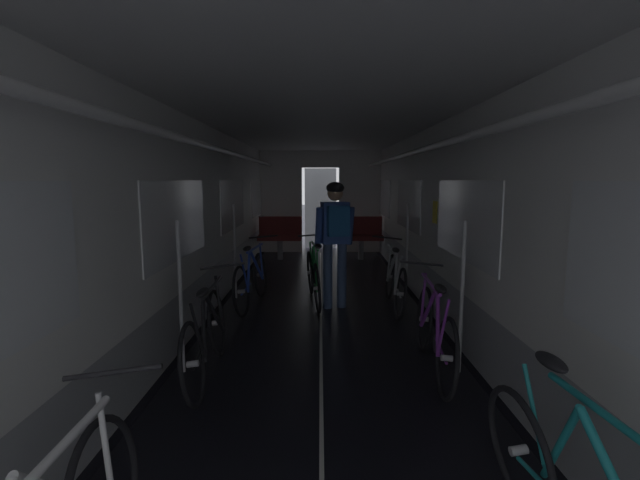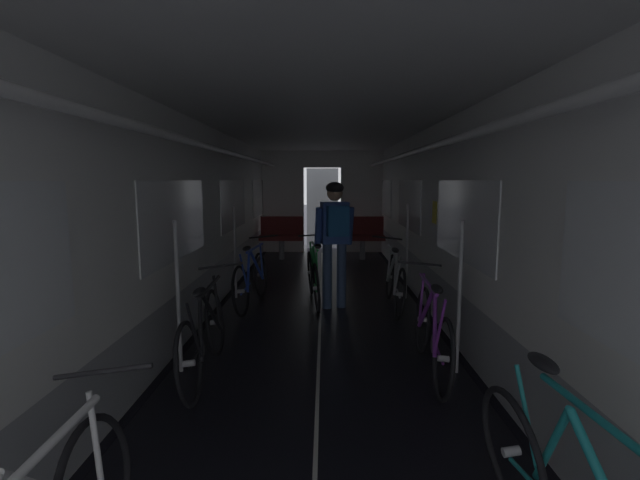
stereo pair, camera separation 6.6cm
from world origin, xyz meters
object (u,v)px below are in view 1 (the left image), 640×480
at_px(bicycle_purple, 433,331).
at_px(bicycle_silver, 394,281).
at_px(bicycle_black, 206,336).
at_px(bicycle_green_in_aisle, 313,277).
at_px(bench_seat_far_left, 279,234).
at_px(person_cyclist_aisle, 335,231).
at_px(bicycle_blue, 251,279).
at_px(bench_seat_far_right, 360,234).

bearing_deg(bicycle_purple, bicycle_silver, 90.52).
relative_size(bicycle_black, bicycle_purple, 1.00).
relative_size(bicycle_purple, bicycle_green_in_aisle, 1.00).
xyz_separation_m(bicycle_black, bicycle_green_in_aisle, (0.92, 2.44, 0.00)).
height_order(bench_seat_far_left, person_cyclist_aisle, person_cyclist_aisle).
bearing_deg(bicycle_blue, bicycle_black, -91.41).
relative_size(bench_seat_far_left, person_cyclist_aisle, 0.57).
bearing_deg(person_cyclist_aisle, bench_seat_far_right, 79.82).
relative_size(bicycle_purple, bicycle_blue, 1.00).
xyz_separation_m(bench_seat_far_right, bicycle_blue, (-1.86, -3.80, -0.19)).
relative_size(bicycle_black, person_cyclist_aisle, 0.98).
distance_m(bicycle_purple, bicycle_green_in_aisle, 2.60).
distance_m(bicycle_purple, person_cyclist_aisle, 2.33).
height_order(bench_seat_far_left, bicycle_green_in_aisle, bench_seat_far_left).
xyz_separation_m(bicycle_purple, bicycle_green_in_aisle, (-1.14, 2.34, 0.00)).
bearing_deg(bicycle_purple, bicycle_black, -176.97).
bearing_deg(bench_seat_far_left, bicycle_silver, -63.98).
xyz_separation_m(bench_seat_far_right, person_cyclist_aisle, (-0.70, -3.90, 0.50)).
bearing_deg(bench_seat_far_left, bicycle_purple, -72.03).
bearing_deg(bicycle_green_in_aisle, bicycle_silver, -14.75).
height_order(bench_seat_far_right, person_cyclist_aisle, person_cyclist_aisle).
xyz_separation_m(bicycle_silver, person_cyclist_aisle, (-0.82, 0.03, 0.69)).
height_order(bench_seat_far_right, bicycle_purple, bench_seat_far_right).
xyz_separation_m(bench_seat_far_right, bicycle_green_in_aisle, (-1.00, -3.63, -0.18)).
relative_size(bench_seat_far_left, bicycle_purple, 0.58).
xyz_separation_m(bicycle_black, bicycle_blue, (0.06, 2.28, 0.00)).
bearing_deg(bicycle_green_in_aisle, person_cyclist_aisle, -41.63).
distance_m(bench_seat_far_right, person_cyclist_aisle, 3.99).
xyz_separation_m(bench_seat_far_left, bicycle_silver, (1.92, -3.92, -0.19)).
relative_size(bench_seat_far_right, bicycle_black, 0.58).
height_order(bicycle_blue, bicycle_green_in_aisle, bicycle_blue).
bearing_deg(bicycle_purple, bicycle_blue, 132.61).
bearing_deg(bicycle_black, bicycle_blue, 88.59).
bearing_deg(bicycle_blue, bench_seat_far_left, 89.08).
bearing_deg(person_cyclist_aisle, bicycle_purple, -68.02).
xyz_separation_m(bicycle_silver, bicycle_blue, (-1.98, 0.13, 0.00)).
distance_m(bicycle_black, bicycle_green_in_aisle, 2.61).
xyz_separation_m(bicycle_purple, person_cyclist_aisle, (-0.83, 2.07, 0.69)).
height_order(bicycle_black, bicycle_purple, bicycle_black).
relative_size(bicycle_blue, bicycle_green_in_aisle, 1.00).
bearing_deg(bench_seat_far_right, person_cyclist_aisle, -100.18).
distance_m(bicycle_blue, bicycle_green_in_aisle, 0.88).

